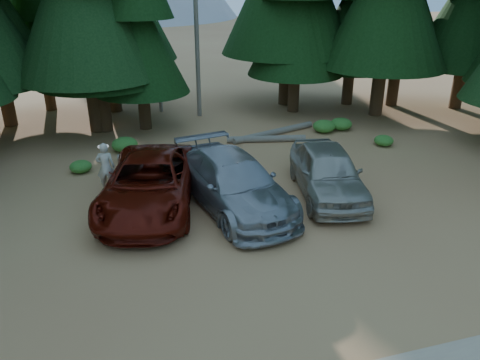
{
  "coord_description": "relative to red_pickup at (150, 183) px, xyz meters",
  "views": [
    {
      "loc": [
        -4.16,
        -11.13,
        7.43
      ],
      "look_at": [
        -0.29,
        2.33,
        1.25
      ],
      "focal_mm": 35.0,
      "sensor_mm": 36.0,
      "label": 1
    }
  ],
  "objects": [
    {
      "name": "frisbee_player",
      "position": [
        -1.39,
        0.79,
        0.44
      ],
      "size": [
        0.71,
        0.53,
        1.76
      ],
      "rotation": [
        0.0,
        0.0,
        2.96
      ],
      "color": "beige",
      "rests_on": "ground"
    },
    {
      "name": "log_left",
      "position": [
        1.29,
        4.23,
        -0.73
      ],
      "size": [
        4.49,
        1.28,
        0.32
      ],
      "primitive_type": "cylinder",
      "rotation": [
        0.0,
        1.57,
        -0.21
      ],
      "color": "#695F54",
      "rests_on": "ground"
    },
    {
      "name": "log_right",
      "position": [
        6.79,
        6.23,
        -0.74
      ],
      "size": [
        4.72,
        1.86,
        0.31
      ],
      "primitive_type": "cylinder",
      "rotation": [
        0.0,
        1.57,
        0.33
      ],
      "color": "#695F54",
      "rests_on": "ground"
    },
    {
      "name": "shrub_right",
      "position": [
        9.41,
        6.01,
        -0.58
      ],
      "size": [
        1.14,
        1.14,
        0.62
      ],
      "primitive_type": "ellipsoid",
      "color": "#1F6823",
      "rests_on": "ground"
    },
    {
      "name": "shrub_center_right",
      "position": [
        3.36,
        4.03,
        -0.67
      ],
      "size": [
        0.82,
        0.82,
        0.45
      ],
      "primitive_type": "ellipsoid",
      "color": "#1F6823",
      "rests_on": "ground"
    },
    {
      "name": "log_mid",
      "position": [
        6.08,
        5.37,
        -0.74
      ],
      "size": [
        3.78,
        1.08,
        0.31
      ],
      "primitive_type": "cylinder",
      "rotation": [
        0.0,
        1.57,
        -0.21
      ],
      "color": "#695F54",
      "rests_on": "ground"
    },
    {
      "name": "shrub_far_left",
      "position": [
        -2.43,
        3.91,
        -0.65
      ],
      "size": [
        0.88,
        0.88,
        0.49
      ],
      "primitive_type": "ellipsoid",
      "color": "#1F6823",
      "rests_on": "ground"
    },
    {
      "name": "ground",
      "position": [
        3.1,
        -3.71,
        -0.89
      ],
      "size": [
        160.0,
        160.0,
        0.0
      ],
      "primitive_type": "plane",
      "color": "#A86E47",
      "rests_on": "ground"
    },
    {
      "name": "shrub_left",
      "position": [
        -0.55,
        5.94,
        -0.57
      ],
      "size": [
        1.18,
        1.18,
        0.65
      ],
      "primitive_type": "ellipsoid",
      "color": "#1F6823",
      "rests_on": "ground"
    },
    {
      "name": "snag_front",
      "position": [
        3.9,
        10.79,
        5.11
      ],
      "size": [
        0.24,
        0.24,
        12.0
      ],
      "primitive_type": "cylinder",
      "color": "#695F54",
      "rests_on": "ground"
    },
    {
      "name": "shrub_far_right",
      "position": [
        10.45,
        6.15,
        -0.59
      ],
      "size": [
        1.11,
        1.11,
        0.61
      ],
      "primitive_type": "ellipsoid",
      "color": "#1F6823",
      "rests_on": "ground"
    },
    {
      "name": "silver_minivan_right",
      "position": [
        6.28,
        -0.76,
        0.01
      ],
      "size": [
        3.16,
        5.61,
        1.8
      ],
      "primitive_type": "imported",
      "rotation": [
        0.0,
        0.0,
        -0.2
      ],
      "color": "#AAA597",
      "rests_on": "ground"
    },
    {
      "name": "silver_minivan_center",
      "position": [
        2.77,
        -0.79,
        0.01
      ],
      "size": [
        3.57,
        6.56,
        1.8
      ],
      "primitive_type": "imported",
      "rotation": [
        0.0,
        0.0,
        0.17
      ],
      "color": "#989AA0",
      "rests_on": "ground"
    },
    {
      "name": "shrub_center_left",
      "position": [
        3.32,
        4.09,
        -0.64
      ],
      "size": [
        0.92,
        0.92,
        0.51
      ],
      "primitive_type": "ellipsoid",
      "color": "#1F6823",
      "rests_on": "ground"
    },
    {
      "name": "shrub_edge_east",
      "position": [
        11.24,
        3.36,
        -0.65
      ],
      "size": [
        0.89,
        0.89,
        0.49
      ],
      "primitive_type": "ellipsoid",
      "color": "#1F6823",
      "rests_on": "ground"
    },
    {
      "name": "snag_back",
      "position": [
        1.9,
        12.29,
        4.11
      ],
      "size": [
        0.2,
        0.2,
        10.0
      ],
      "primitive_type": "cylinder",
      "color": "#695F54",
      "rests_on": "ground"
    },
    {
      "name": "forest_belt_north",
      "position": [
        3.1,
        11.29,
        -0.89
      ],
      "size": [
        36.0,
        7.0,
        22.0
      ],
      "primitive_type": null,
      "color": "black",
      "rests_on": "ground"
    },
    {
      "name": "red_pickup",
      "position": [
        0.0,
        0.0,
        0.0
      ],
      "size": [
        4.51,
        6.97,
        1.79
      ],
      "primitive_type": "imported",
      "rotation": [
        0.0,
        0.0,
        -0.26
      ],
      "color": "#5E1108",
      "rests_on": "ground"
    }
  ]
}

